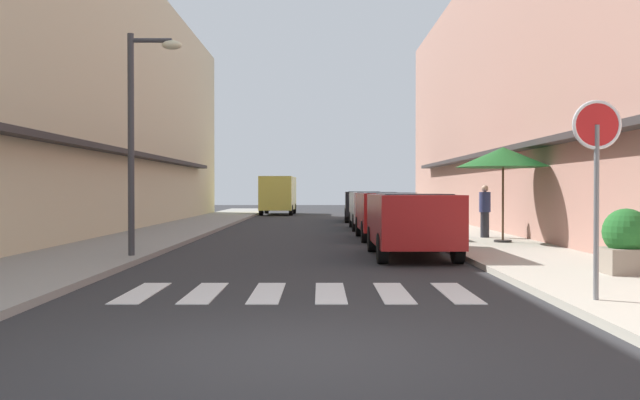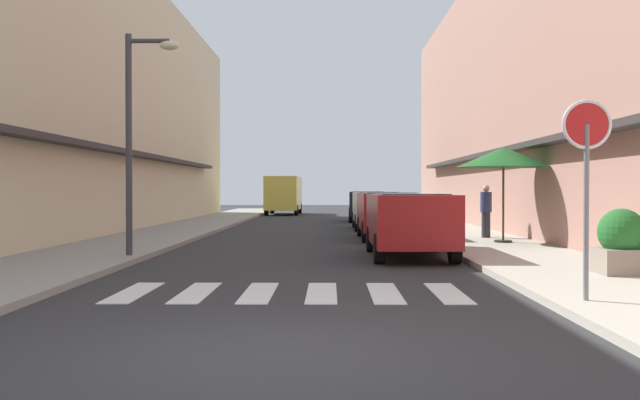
{
  "view_description": "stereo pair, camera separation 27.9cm",
  "coord_description": "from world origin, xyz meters",
  "px_view_note": "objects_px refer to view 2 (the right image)",
  "views": [
    {
      "loc": [
        0.32,
        -6.79,
        1.57
      ],
      "look_at": [
        0.26,
        17.62,
        1.21
      ],
      "focal_mm": 40.36,
      "sensor_mm": 36.0,
      "label": 1
    },
    {
      "loc": [
        0.6,
        -6.79,
        1.57
      ],
      "look_at": [
        0.26,
        17.62,
        1.21
      ],
      "focal_mm": 40.36,
      "sensor_mm": 36.0,
      "label": 2
    }
  ],
  "objects_px": {
    "parked_car_far": "(377,206)",
    "street_lamp": "(138,119)",
    "delivery_van": "(284,192)",
    "planter_corner": "(622,242)",
    "cafe_umbrella": "(503,158)",
    "round_street_sign": "(587,147)",
    "parked_car_mid": "(388,210)",
    "pedestrian_walking_near": "(486,210)",
    "parked_car_distant": "(368,203)",
    "parked_car_near": "(409,217)"
  },
  "relations": [
    {
      "from": "round_street_sign",
      "to": "parked_car_near",
      "type": "bearing_deg",
      "value": 101.97
    },
    {
      "from": "parked_car_mid",
      "to": "parked_car_distant",
      "type": "height_order",
      "value": "same"
    },
    {
      "from": "street_lamp",
      "to": "planter_corner",
      "type": "height_order",
      "value": "street_lamp"
    },
    {
      "from": "parked_car_mid",
      "to": "parked_car_far",
      "type": "relative_size",
      "value": 1.01
    },
    {
      "from": "delivery_van",
      "to": "parked_car_near",
      "type": "bearing_deg",
      "value": -80.51
    },
    {
      "from": "parked_car_near",
      "to": "street_lamp",
      "type": "distance_m",
      "value": 6.48
    },
    {
      "from": "parked_car_near",
      "to": "round_street_sign",
      "type": "relative_size",
      "value": 1.68
    },
    {
      "from": "parked_car_mid",
      "to": "round_street_sign",
      "type": "distance_m",
      "value": 13.24
    },
    {
      "from": "street_lamp",
      "to": "planter_corner",
      "type": "xyz_separation_m",
      "value": [
        9.2,
        -3.4,
        -2.46
      ]
    },
    {
      "from": "cafe_umbrella",
      "to": "planter_corner",
      "type": "distance_m",
      "value": 7.57
    },
    {
      "from": "round_street_sign",
      "to": "street_lamp",
      "type": "distance_m",
      "value": 9.9
    },
    {
      "from": "round_street_sign",
      "to": "planter_corner",
      "type": "height_order",
      "value": "round_street_sign"
    },
    {
      "from": "parked_car_mid",
      "to": "round_street_sign",
      "type": "xyz_separation_m",
      "value": [
        1.51,
        -13.1,
        1.2
      ]
    },
    {
      "from": "parked_car_far",
      "to": "parked_car_distant",
      "type": "xyz_separation_m",
      "value": [
        -0.0,
        6.82,
        -0.0
      ]
    },
    {
      "from": "parked_car_far",
      "to": "pedestrian_walking_near",
      "type": "xyz_separation_m",
      "value": [
        2.86,
        -6.45,
        0.02
      ]
    },
    {
      "from": "delivery_van",
      "to": "pedestrian_walking_near",
      "type": "xyz_separation_m",
      "value": [
        7.56,
        -23.06,
        -0.46
      ]
    },
    {
      "from": "delivery_van",
      "to": "round_street_sign",
      "type": "bearing_deg",
      "value": -80.01
    },
    {
      "from": "parked_car_mid",
      "to": "delivery_van",
      "type": "xyz_separation_m",
      "value": [
        -4.7,
        22.17,
        0.48
      ]
    },
    {
      "from": "parked_car_mid",
      "to": "pedestrian_walking_near",
      "type": "bearing_deg",
      "value": -17.33
    },
    {
      "from": "parked_car_near",
      "to": "planter_corner",
      "type": "xyz_separation_m",
      "value": [
        3.16,
        -4.19,
        -0.26
      ]
    },
    {
      "from": "delivery_van",
      "to": "cafe_umbrella",
      "type": "bearing_deg",
      "value": -73.05
    },
    {
      "from": "parked_car_far",
      "to": "street_lamp",
      "type": "bearing_deg",
      "value": -116.09
    },
    {
      "from": "cafe_umbrella",
      "to": "pedestrian_walking_near",
      "type": "distance_m",
      "value": 2.43
    },
    {
      "from": "parked_car_mid",
      "to": "parked_car_far",
      "type": "xyz_separation_m",
      "value": [
        0.0,
        5.56,
        -0.0
      ]
    },
    {
      "from": "planter_corner",
      "to": "pedestrian_walking_near",
      "type": "bearing_deg",
      "value": 91.85
    },
    {
      "from": "cafe_umbrella",
      "to": "planter_corner",
      "type": "relative_size",
      "value": 2.32
    },
    {
      "from": "delivery_van",
      "to": "street_lamp",
      "type": "distance_m",
      "value": 29.02
    },
    {
      "from": "street_lamp",
      "to": "parked_car_near",
      "type": "bearing_deg",
      "value": 7.51
    },
    {
      "from": "parked_car_mid",
      "to": "planter_corner",
      "type": "xyz_separation_m",
      "value": [
        3.16,
        -10.17,
        -0.26
      ]
    },
    {
      "from": "parked_car_distant",
      "to": "pedestrian_walking_near",
      "type": "distance_m",
      "value": 13.58
    },
    {
      "from": "parked_car_mid",
      "to": "cafe_umbrella",
      "type": "relative_size",
      "value": 1.72
    },
    {
      "from": "parked_car_near",
      "to": "parked_car_mid",
      "type": "distance_m",
      "value": 5.98
    },
    {
      "from": "parked_car_near",
      "to": "parked_car_distant",
      "type": "relative_size",
      "value": 1.05
    },
    {
      "from": "cafe_umbrella",
      "to": "round_street_sign",
      "type": "bearing_deg",
      "value": -97.75
    },
    {
      "from": "street_lamp",
      "to": "parked_car_mid",
      "type": "bearing_deg",
      "value": 48.27
    },
    {
      "from": "parked_car_mid",
      "to": "cafe_umbrella",
      "type": "xyz_separation_m",
      "value": [
        2.91,
        -2.81,
        1.51
      ]
    },
    {
      "from": "parked_car_far",
      "to": "street_lamp",
      "type": "distance_m",
      "value": 13.91
    },
    {
      "from": "planter_corner",
      "to": "parked_car_far",
      "type": "bearing_deg",
      "value": 101.35
    },
    {
      "from": "delivery_van",
      "to": "round_street_sign",
      "type": "height_order",
      "value": "round_street_sign"
    },
    {
      "from": "parked_car_far",
      "to": "delivery_van",
      "type": "xyz_separation_m",
      "value": [
        -4.7,
        16.61,
        0.48
      ]
    },
    {
      "from": "cafe_umbrella",
      "to": "parked_car_mid",
      "type": "bearing_deg",
      "value": 135.98
    },
    {
      "from": "parked_car_distant",
      "to": "pedestrian_walking_near",
      "type": "height_order",
      "value": "pedestrian_walking_near"
    },
    {
      "from": "round_street_sign",
      "to": "cafe_umbrella",
      "type": "distance_m",
      "value": 10.39
    },
    {
      "from": "parked_car_distant",
      "to": "parked_car_mid",
      "type": "bearing_deg",
      "value": -90.0
    },
    {
      "from": "round_street_sign",
      "to": "parked_car_mid",
      "type": "bearing_deg",
      "value": 96.58
    },
    {
      "from": "parked_car_mid",
      "to": "pedestrian_walking_near",
      "type": "xyz_separation_m",
      "value": [
        2.86,
        -0.89,
        0.02
      ]
    },
    {
      "from": "parked_car_far",
      "to": "round_street_sign",
      "type": "relative_size",
      "value": 1.69
    },
    {
      "from": "pedestrian_walking_near",
      "to": "delivery_van",
      "type": "bearing_deg",
      "value": 60.68
    },
    {
      "from": "parked_car_distant",
      "to": "parked_car_far",
      "type": "bearing_deg",
      "value": -90.0
    },
    {
      "from": "cafe_umbrella",
      "to": "pedestrian_walking_near",
      "type": "bearing_deg",
      "value": 91.58
    }
  ]
}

